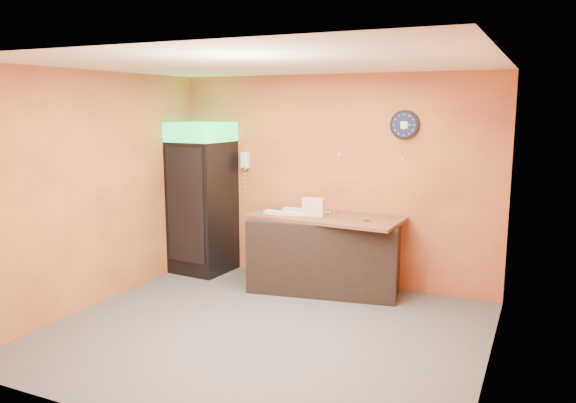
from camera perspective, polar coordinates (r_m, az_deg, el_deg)
The scene contains 15 objects.
floor at distance 6.18m, azimuth -2.42°, elevation -13.06°, with size 4.50×4.50×0.00m, color #47474C.
back_wall at distance 7.59m, azimuth 4.47°, elevation 2.20°, with size 4.50×0.02×2.80m, color #CD7F3A.
left_wall at distance 7.09m, azimuth -18.87°, elevation 1.17°, with size 0.02×4.00×2.80m, color #CD7F3A.
right_wall at distance 5.16m, azimuth 20.26°, elevation -1.97°, with size 0.02×4.00×2.80m, color #CD7F3A.
ceiling at distance 5.71m, azimuth -2.62°, elevation 13.82°, with size 4.50×4.00×0.02m, color white.
beverage_cooler at distance 8.13m, azimuth -8.86°, elevation 0.16°, with size 0.81×0.82×2.16m.
prep_counter at distance 7.36m, azimuth 3.79°, elevation -5.39°, with size 1.90×0.84×0.95m, color black.
wall_clock at distance 7.22m, azimuth 11.76°, elevation 7.64°, with size 0.36×0.06×0.36m.
wall_phone at distance 8.07m, azimuth -4.40°, elevation 4.20°, with size 0.12×0.11×0.23m.
butcher_paper at distance 7.24m, azimuth 3.83°, elevation -1.61°, with size 1.94×0.86×0.04m, color brown.
sub_roll_stack at distance 7.19m, azimuth 2.60°, elevation -0.57°, with size 0.28×0.12×0.24m.
wrapped_sandwich_left at distance 7.33m, azimuth -1.32°, elevation -1.13°, with size 0.30×0.12×0.04m, color silver.
wrapped_sandwich_mid at distance 7.25m, azimuth 0.62°, elevation -1.25°, with size 0.29×0.11×0.04m, color silver.
wrapped_sandwich_right at distance 7.53m, azimuth 0.58°, elevation -0.84°, with size 0.30×0.12×0.04m, color silver.
kitchen_tool at distance 7.38m, azimuth 4.66°, elevation -0.99°, with size 0.07×0.07×0.07m, color silver.
Camera 1 is at (2.63, -5.05, 2.40)m, focal length 35.00 mm.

